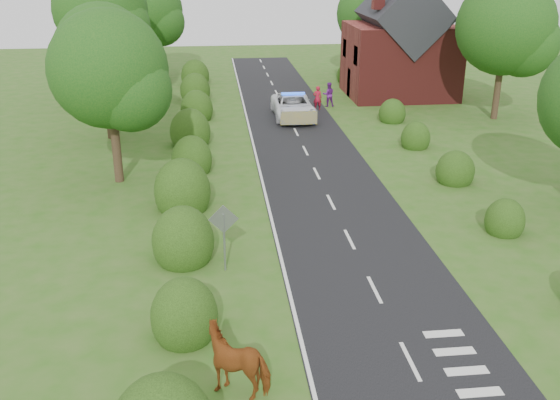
{
  "coord_description": "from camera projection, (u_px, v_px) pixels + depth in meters",
  "views": [
    {
      "loc": [
        -5.22,
        -18.05,
        10.69
      ],
      "look_at": [
        -2.65,
        5.33,
        1.3
      ],
      "focal_mm": 40.0,
      "sensor_mm": 36.0,
      "label": 1
    }
  ],
  "objects": [
    {
      "name": "tree_right_b",
      "position": [
        510.0,
        30.0,
        40.56
      ],
      "size": [
        6.56,
        6.4,
        9.4
      ],
      "color": "#332316",
      "rests_on": "ground"
    },
    {
      "name": "police_van",
      "position": [
        293.0,
        106.0,
        42.79
      ],
      "size": [
        2.67,
        5.82,
        1.75
      ],
      "rotation": [
        0.0,
        0.0,
        0.0
      ],
      "color": "white",
      "rests_on": "ground"
    },
    {
      "name": "hedgerow_left",
      "position": [
        189.0,
        166.0,
        31.01
      ],
      "size": [
        2.75,
        50.41,
        3.0
      ],
      "color": "black",
      "rests_on": "ground"
    },
    {
      "name": "pedestrian_purple",
      "position": [
        328.0,
        94.0,
        45.94
      ],
      "size": [
        0.87,
        0.68,
        1.79
      ],
      "primitive_type": "imported",
      "rotation": [
        0.0,
        0.0,
        3.15
      ],
      "color": "#641B7B",
      "rests_on": "ground"
    },
    {
      "name": "cow",
      "position": [
        240.0,
        363.0,
        16.18
      ],
      "size": [
        2.42,
        1.83,
        1.53
      ],
      "primitive_type": "imported",
      "rotation": [
        0.0,
        0.0,
        -1.93
      ],
      "color": "maroon",
      "rests_on": "ground"
    },
    {
      "name": "tree_right_c",
      "position": [
        374.0,
        17.0,
        55.05
      ],
      "size": [
        6.15,
        6.0,
        8.58
      ],
      "color": "#332316",
      "rests_on": "ground"
    },
    {
      "name": "tree_left_d",
      "position": [
        152.0,
        13.0,
        54.81
      ],
      "size": [
        6.15,
        6.0,
        8.89
      ],
      "color": "#332316",
      "rests_on": "ground"
    },
    {
      "name": "pedestrian_red",
      "position": [
        317.0,
        98.0,
        44.95
      ],
      "size": [
        0.65,
        0.45,
        1.72
      ],
      "primitive_type": "imported",
      "rotation": [
        0.0,
        0.0,
        3.08
      ],
      "color": "#A41229",
      "rests_on": "ground"
    },
    {
      "name": "road",
      "position": [
        308.0,
        156.0,
        35.0
      ],
      "size": [
        6.0,
        70.0,
        0.02
      ],
      "primitive_type": "cube",
      "color": "black",
      "rests_on": "ground"
    },
    {
      "name": "hedgerow_right",
      "position": [
        446.0,
        164.0,
        31.97
      ],
      "size": [
        2.1,
        45.78,
        2.1
      ],
      "color": "black",
      "rests_on": "ground"
    },
    {
      "name": "tree_left_b",
      "position": [
        107.0,
        55.0,
        36.47
      ],
      "size": [
        5.74,
        5.6,
        8.07
      ],
      "color": "#332316",
      "rests_on": "ground"
    },
    {
      "name": "tree_left_a",
      "position": [
        114.0,
        75.0,
        29.13
      ],
      "size": [
        5.74,
        5.6,
        8.38
      ],
      "color": "#332316",
      "rests_on": "ground"
    },
    {
      "name": "tree_left_c",
      "position": [
        105.0,
        14.0,
        44.98
      ],
      "size": [
        6.97,
        6.8,
        10.22
      ],
      "color": "#332316",
      "rests_on": "ground"
    },
    {
      "name": "ground",
      "position": [
        374.0,
        290.0,
        21.15
      ],
      "size": [
        120.0,
        120.0,
        0.0
      ],
      "primitive_type": "plane",
      "color": "#2D6316"
    },
    {
      "name": "house",
      "position": [
        400.0,
        47.0,
        48.4
      ],
      "size": [
        8.0,
        7.4,
        9.17
      ],
      "color": "maroon",
      "rests_on": "ground"
    },
    {
      "name": "road_markings",
      "position": [
        284.0,
        169.0,
        32.92
      ],
      "size": [
        4.96,
        70.0,
        0.01
      ],
      "color": "white",
      "rests_on": "road"
    },
    {
      "name": "road_sign",
      "position": [
        224.0,
        228.0,
        21.88
      ],
      "size": [
        1.06,
        0.08,
        2.53
      ],
      "color": "gray",
      "rests_on": "ground"
    }
  ]
}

